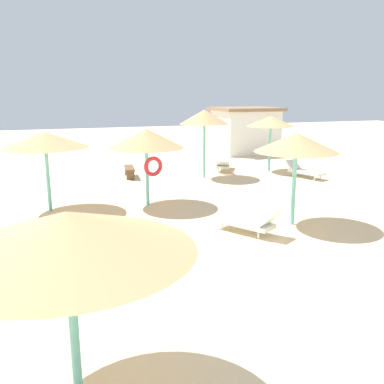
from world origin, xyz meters
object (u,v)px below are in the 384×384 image
at_px(parasol_2, 204,117).
at_px(lounger_2, 224,165).
at_px(parasol_7, 146,139).
at_px(lounger_5, 304,171).
at_px(bench_0, 130,170).
at_px(beach_cabana, 245,130).
at_px(parasol_1, 296,143).
at_px(lounger_1, 248,222).
at_px(parasol_4, 67,233).
at_px(parasol_8, 45,140).
at_px(parasol_5, 271,122).

bearing_deg(parasol_2, lounger_2, 38.71).
xyz_separation_m(parasol_7, lounger_5, (8.00, 2.46, -2.01)).
xyz_separation_m(bench_0, beach_cabana, (8.65, 5.68, 1.14)).
distance_m(parasol_1, parasol_7, 5.07).
height_order(lounger_1, beach_cabana, beach_cabana).
height_order(parasol_2, beach_cabana, parasol_2).
relative_size(parasol_4, lounger_2, 1.56).
height_order(parasol_1, bench_0, parasol_1).
height_order(lounger_2, bench_0, lounger_2).
relative_size(parasol_7, parasol_8, 0.96).
xyz_separation_m(parasol_8, lounger_5, (11.27, 2.08, -2.06)).
bearing_deg(bench_0, parasol_7, -93.66).
relative_size(lounger_2, lounger_5, 0.99).
height_order(parasol_4, parasol_5, parasol_5).
bearing_deg(bench_0, lounger_2, 1.43).
distance_m(parasol_7, lounger_2, 7.61).
xyz_separation_m(parasol_1, lounger_1, (-1.62, -0.32, -2.14)).
bearing_deg(parasol_1, parasol_5, 65.41).
bearing_deg(parasol_7, lounger_1, -63.02).
distance_m(parasol_5, lounger_5, 3.03).
bearing_deg(parasol_4, lounger_1, 46.41).
height_order(parasol_4, parasol_8, parasol_8).
relative_size(parasol_1, parasol_4, 0.90).
bearing_deg(lounger_5, parasol_1, -126.17).
distance_m(parasol_2, bench_0, 4.24).
bearing_deg(lounger_5, lounger_2, 135.83).
bearing_deg(beach_cabana, parasol_8, -139.61).
height_order(parasol_2, bench_0, parasol_2).
distance_m(parasol_4, lounger_1, 7.58).
distance_m(parasol_2, parasol_5, 3.70).
distance_m(parasol_2, parasol_4, 14.80).
xyz_separation_m(lounger_1, lounger_2, (3.17, 9.12, -0.01)).
bearing_deg(lounger_1, lounger_2, 70.86).
relative_size(parasol_2, beach_cabana, 0.79).
bearing_deg(parasol_5, parasol_2, -172.87).
bearing_deg(parasol_8, parasol_1, -29.90).
bearing_deg(parasol_7, parasol_4, -108.46).
height_order(lounger_2, lounger_5, lounger_5).
distance_m(parasol_1, lounger_1, 2.70).
bearing_deg(parasol_7, beach_cabana, 50.23).
height_order(parasol_4, parasol_7, parasol_7).
bearing_deg(parasol_1, lounger_1, -168.75).
distance_m(parasol_8, beach_cabana, 16.10).
bearing_deg(parasol_8, parasol_7, -6.61).
xyz_separation_m(parasol_4, beach_cabana, (12.05, 19.98, -0.81)).
bearing_deg(parasol_7, bench_0, 86.34).
height_order(parasol_1, parasol_2, parasol_2).
height_order(parasol_4, lounger_1, parasol_4).
xyz_separation_m(lounger_2, beach_cabana, (3.83, 5.56, 1.17)).
xyz_separation_m(lounger_2, lounger_5, (2.86, -2.78, 0.01)).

